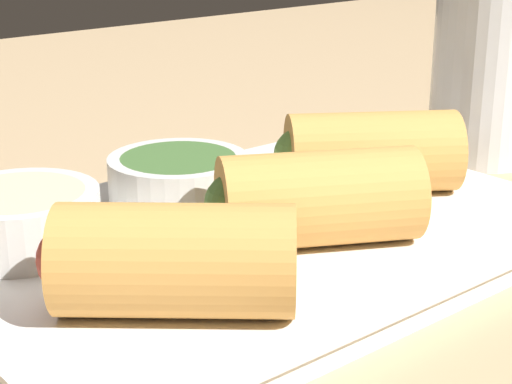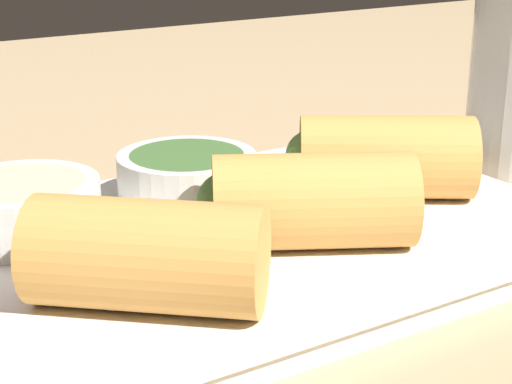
# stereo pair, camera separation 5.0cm
# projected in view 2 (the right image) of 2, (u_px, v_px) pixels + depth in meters

# --- Properties ---
(table_surface) EXTENTS (1.80, 1.40, 0.02)m
(table_surface) POSITION_uv_depth(u_px,v_px,m) (303.00, 261.00, 0.44)
(table_surface) COLOR tan
(table_surface) RESTS_ON ground
(serving_plate) EXTENTS (0.31, 0.21, 0.01)m
(serving_plate) POSITION_uv_depth(u_px,v_px,m) (256.00, 240.00, 0.42)
(serving_plate) COLOR white
(serving_plate) RESTS_ON table_surface
(roll_front_left) EXTENTS (0.10, 0.08, 0.04)m
(roll_front_left) POSITION_uv_depth(u_px,v_px,m) (303.00, 201.00, 0.38)
(roll_front_left) COLOR #D19347
(roll_front_left) RESTS_ON serving_plate
(roll_front_right) EXTENTS (0.10, 0.09, 0.04)m
(roll_front_right) POSITION_uv_depth(u_px,v_px,m) (135.00, 255.00, 0.33)
(roll_front_right) COLOR #D19347
(roll_front_right) RESTS_ON serving_plate
(roll_back_left) EXTENTS (0.10, 0.09, 0.04)m
(roll_back_left) POSITION_uv_depth(u_px,v_px,m) (377.00, 157.00, 0.45)
(roll_back_left) COLOR #D19347
(roll_back_left) RESTS_ON serving_plate
(dipping_bowl_near) EXTENTS (0.07, 0.07, 0.03)m
(dipping_bowl_near) POSITION_uv_depth(u_px,v_px,m) (187.00, 176.00, 0.44)
(dipping_bowl_near) COLOR silver
(dipping_bowl_near) RESTS_ON serving_plate
(dipping_bowl_far) EXTENTS (0.07, 0.07, 0.03)m
(dipping_bowl_far) POSITION_uv_depth(u_px,v_px,m) (24.00, 206.00, 0.40)
(dipping_bowl_far) COLOR silver
(dipping_bowl_far) RESTS_ON serving_plate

